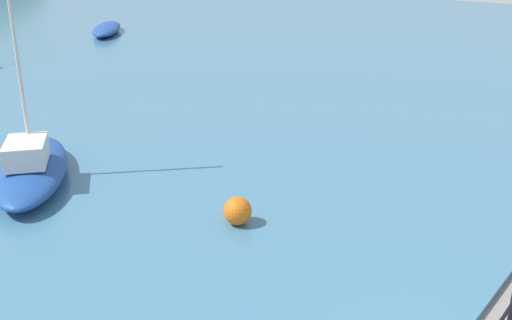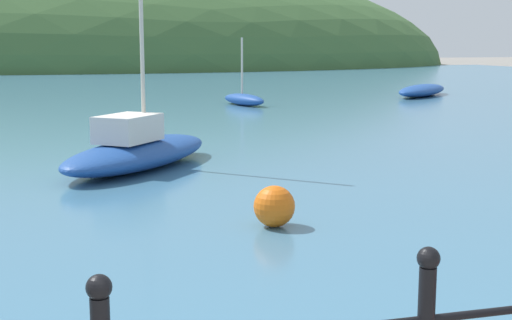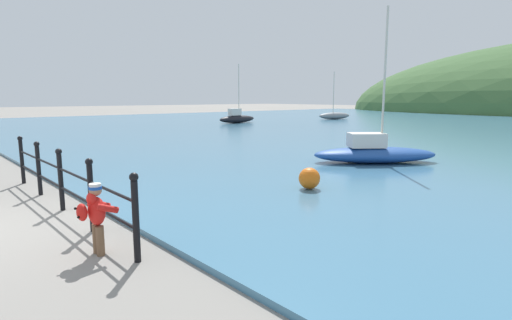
# 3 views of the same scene
# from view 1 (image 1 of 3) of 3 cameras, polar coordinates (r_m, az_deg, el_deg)

# --- Properties ---
(boat_far_left) EXTENTS (3.52, 3.91, 4.82)m
(boat_far_left) POSITION_cam_1_polar(r_m,az_deg,el_deg) (12.67, -20.67, -0.59)
(boat_far_left) COLOR #1E4793
(boat_far_left) RESTS_ON water
(boat_red_dinghy) EXTENTS (4.06, 3.94, 0.48)m
(boat_red_dinghy) POSITION_cam_1_polar(r_m,az_deg,el_deg) (31.10, -14.02, 12.02)
(boat_red_dinghy) COLOR #1E4793
(boat_red_dinghy) RESTS_ON water
(mooring_buoy) EXTENTS (0.49, 0.49, 0.49)m
(mooring_buoy) POSITION_cam_1_polar(r_m,az_deg,el_deg) (10.18, -1.77, -4.87)
(mooring_buoy) COLOR orange
(mooring_buoy) RESTS_ON water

